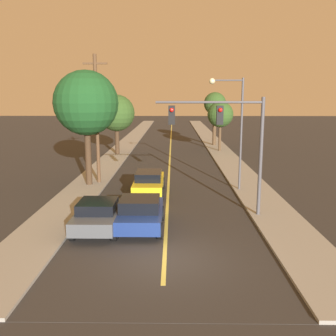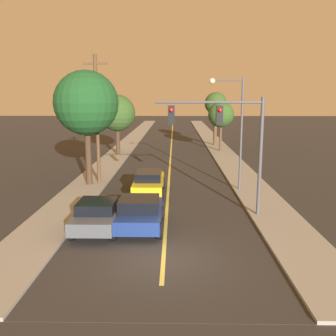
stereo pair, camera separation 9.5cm
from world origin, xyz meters
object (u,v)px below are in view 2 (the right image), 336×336
car_near_lane_second (149,182)px  car_outer_lane_front (98,214)px  tree_right_near (221,115)px  streetlamp_right (233,118)px  car_near_lane_front (140,213)px  tree_left_far (117,113)px  tree_left_near (86,103)px  traffic_signal_mast (226,131)px  tree_right_far (216,104)px  utility_pole_left (97,117)px

car_near_lane_second → car_outer_lane_front: car_near_lane_second is taller
car_near_lane_second → tree_right_near: 19.25m
streetlamp_right → tree_right_near: bearing=85.6°
car_near_lane_front → car_outer_lane_front: 1.86m
car_near_lane_second → car_outer_lane_front: (-1.84, -6.39, -0.01)m
tree_left_far → tree_left_near: bearing=-89.7°
car_outer_lane_front → tree_right_near: (8.35, 24.21, 3.24)m
traffic_signal_mast → tree_right_far: bearing=84.9°
car_near_lane_front → utility_pole_left: 10.28m
streetlamp_right → tree_right_near: (1.31, 16.89, -0.61)m
utility_pole_left → traffic_signal_mast: bearing=-42.3°
streetlamp_right → car_near_lane_front: bearing=-126.3°
traffic_signal_mast → tree_left_near: bearing=142.2°
tree_left_far → tree_right_near: size_ratio=1.13×
car_near_lane_front → utility_pole_left: utility_pole_left is taller
tree_left_far → tree_right_near: 10.98m
tree_left_far → streetlamp_right: bearing=-57.1°
car_near_lane_second → streetlamp_right: 6.53m
tree_left_near → tree_left_far: bearing=90.3°
streetlamp_right → tree_left_near: (-9.35, 1.14, 0.88)m
traffic_signal_mast → utility_pole_left: utility_pole_left is taller
traffic_signal_mast → tree_right_near: traffic_signal_mast is taller
tree_left_far → tree_right_near: tree_left_far is taller
tree_left_far → tree_right_far: size_ratio=0.95×
utility_pole_left → tree_left_far: bearing=92.7°
car_near_lane_front → car_near_lane_second: (0.00, 6.14, -0.00)m
traffic_signal_mast → streetlamp_right: bearing=77.4°
car_outer_lane_front → streetlamp_right: (7.04, 7.32, 3.85)m
car_near_lane_front → tree_right_near: (6.51, 23.97, 3.22)m
streetlamp_right → tree_right_near: 16.95m
streetlamp_right → utility_pole_left: bearing=168.6°
car_near_lane_second → tree_right_far: size_ratio=0.72×
car_outer_lane_front → traffic_signal_mast: size_ratio=0.67×
traffic_signal_mast → tree_right_far: size_ratio=0.92×
tree_left_near → car_near_lane_second: bearing=-26.6°
car_outer_lane_front → streetlamp_right: 10.86m
streetlamp_right → tree_left_far: bearing=122.9°
traffic_signal_mast → car_near_lane_second: bearing=133.4°
car_near_lane_second → car_outer_lane_front: bearing=-106.1°
car_outer_lane_front → tree_left_near: size_ratio=0.52×
car_near_lane_second → tree_right_far: bearing=74.1°
tree_right_near → utility_pole_left: bearing=-123.8°
car_outer_lane_front → tree_right_near: bearing=71.0°
traffic_signal_mast → tree_left_far: bearing=112.7°
utility_pole_left → tree_right_near: 18.20m
car_near_lane_second → traffic_signal_mast: bearing=-46.6°
traffic_signal_mast → tree_left_near: (-8.19, 6.34, 1.19)m
tree_left_near → tree_right_far: size_ratio=1.19×
streetlamp_right → car_near_lane_second: bearing=-169.8°
car_outer_lane_front → tree_right_far: size_ratio=0.62×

